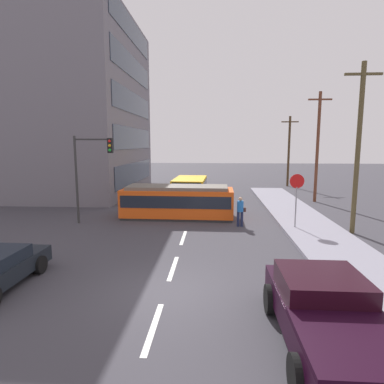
% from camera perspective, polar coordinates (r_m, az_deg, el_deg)
% --- Properties ---
extents(ground_plane, '(120.00, 120.00, 0.00)m').
position_cam_1_polar(ground_plane, '(20.15, -0.43, -4.80)').
color(ground_plane, '#3C3A41').
extents(sidewalk_curb_right, '(3.20, 36.00, 0.14)m').
position_cam_1_polar(sidewalk_curb_right, '(17.05, 22.10, -7.64)').
color(sidewalk_curb_right, gray).
rests_on(sidewalk_curb_right, ground).
extents(lane_stripe_0, '(0.16, 2.40, 0.01)m').
position_cam_1_polar(lane_stripe_0, '(8.97, -6.78, -22.46)').
color(lane_stripe_0, silver).
rests_on(lane_stripe_0, ground).
extents(lane_stripe_1, '(0.16, 2.40, 0.01)m').
position_cam_1_polar(lane_stripe_1, '(12.53, -3.30, -13.12)').
color(lane_stripe_1, silver).
rests_on(lane_stripe_1, ground).
extents(lane_stripe_2, '(0.16, 2.40, 0.01)m').
position_cam_1_polar(lane_stripe_2, '(16.29, -1.51, -7.98)').
color(lane_stripe_2, silver).
rests_on(lane_stripe_2, ground).
extents(lane_stripe_3, '(0.16, 2.40, 0.01)m').
position_cam_1_polar(lane_stripe_3, '(26.49, 0.64, -1.59)').
color(lane_stripe_3, silver).
rests_on(lane_stripe_3, ground).
extents(lane_stripe_4, '(0.16, 2.40, 0.01)m').
position_cam_1_polar(lane_stripe_4, '(32.41, 1.26, 0.24)').
color(lane_stripe_4, silver).
rests_on(lane_stripe_4, ground).
extents(corner_building, '(16.07, 15.45, 16.00)m').
position_cam_1_polar(corner_building, '(34.49, -23.54, 13.37)').
color(corner_building, slate).
rests_on(corner_building, ground).
extents(streetcar_tram, '(6.93, 2.63, 2.02)m').
position_cam_1_polar(streetcar_tram, '(20.49, -2.53, -1.60)').
color(streetcar_tram, '#ED5215').
rests_on(streetcar_tram, ground).
extents(city_bus, '(2.69, 5.20, 1.78)m').
position_cam_1_polar(city_bus, '(27.26, -0.36, 0.85)').
color(city_bus, gold).
rests_on(city_bus, ground).
extents(pedestrian_crossing, '(0.51, 0.36, 1.67)m').
position_cam_1_polar(pedestrian_crossing, '(18.46, 8.44, -3.11)').
color(pedestrian_crossing, '#1D2445').
rests_on(pedestrian_crossing, ground).
extents(pickup_truck_parked, '(2.28, 5.00, 1.55)m').
position_cam_1_polar(pickup_truck_parked, '(8.41, 22.57, -19.15)').
color(pickup_truck_parked, black).
rests_on(pickup_truck_parked, ground).
extents(stop_sign, '(0.76, 0.07, 2.88)m').
position_cam_1_polar(stop_sign, '(18.26, 17.82, 0.43)').
color(stop_sign, gray).
rests_on(stop_sign, sidewalk_curb_right).
extents(traffic_light_mast, '(2.27, 0.33, 5.06)m').
position_cam_1_polar(traffic_light_mast, '(19.55, -17.35, 4.81)').
color(traffic_light_mast, '#333333').
rests_on(traffic_light_mast, ground).
extents(utility_pole_near, '(1.80, 0.24, 8.57)m').
position_cam_1_polar(utility_pole_near, '(18.50, 27.05, 7.08)').
color(utility_pole_near, brown).
rests_on(utility_pole_near, ground).
extents(utility_pole_mid, '(1.80, 0.24, 8.60)m').
position_cam_1_polar(utility_pole_mid, '(27.72, 21.10, 7.60)').
color(utility_pole_mid, brown).
rests_on(utility_pole_mid, ground).
extents(utility_pole_far, '(1.80, 0.24, 7.55)m').
position_cam_1_polar(utility_pole_far, '(37.15, 16.57, 7.05)').
color(utility_pole_far, '#4A351F').
rests_on(utility_pole_far, ground).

